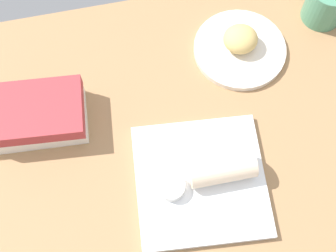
{
  "coord_description": "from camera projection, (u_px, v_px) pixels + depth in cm",
  "views": [
    {
      "loc": [
        -12.09,
        -28.15,
        95.94
      ],
      "look_at": [
        -4.05,
        9.59,
        7.0
      ],
      "focal_mm": 50.63,
      "sensor_mm": 36.0,
      "label": 1
    }
  ],
  "objects": [
    {
      "name": "dining_table",
      "position": [
        197.0,
        173.0,
        0.98
      ],
      "size": [
        110.0,
        90.0,
        4.0
      ],
      "primitive_type": "cube",
      "color": "#9E754C",
      "rests_on": "ground"
    },
    {
      "name": "round_plate",
      "position": [
        240.0,
        49.0,
        1.07
      ],
      "size": [
        20.82,
        20.82,
        1.4
      ],
      "primitive_type": "cylinder",
      "color": "silver",
      "rests_on": "dining_table"
    },
    {
      "name": "scone_pastry",
      "position": [
        240.0,
        39.0,
        1.04
      ],
      "size": [
        8.41,
        8.11,
        5.0
      ],
      "primitive_type": "ellipsoid",
      "rotation": [
        0.0,
        0.0,
        3.03
      ],
      "color": "#D7B467",
      "rests_on": "round_plate"
    },
    {
      "name": "square_plate",
      "position": [
        199.0,
        181.0,
        0.95
      ],
      "size": [
        28.0,
        28.0,
        1.6
      ],
      "primitive_type": "cube",
      "rotation": [
        0.0,
        0.0,
        -0.1
      ],
      "color": "white",
      "rests_on": "dining_table"
    },
    {
      "name": "sauce_cup",
      "position": [
        171.0,
        187.0,
        0.92
      ],
      "size": [
        5.41,
        5.41,
        2.28
      ],
      "color": "silver",
      "rests_on": "square_plate"
    },
    {
      "name": "breakfast_wrap",
      "position": [
        222.0,
        169.0,
        0.92
      ],
      "size": [
        12.98,
        5.83,
        5.63
      ],
      "primitive_type": "cylinder",
      "rotation": [
        1.57,
        0.0,
        1.56
      ],
      "color": "beige",
      "rests_on": "square_plate"
    },
    {
      "name": "book_stack",
      "position": [
        35.0,
        115.0,
        0.97
      ],
      "size": [
        22.74,
        14.62,
        7.07
      ],
      "color": "silver",
      "rests_on": "dining_table"
    },
    {
      "name": "coffee_mug",
      "position": [
        327.0,
        1.0,
        1.07
      ],
      "size": [
        9.79,
        13.44,
        9.58
      ],
      "color": "#4C8C6B",
      "rests_on": "dining_table"
    }
  ]
}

